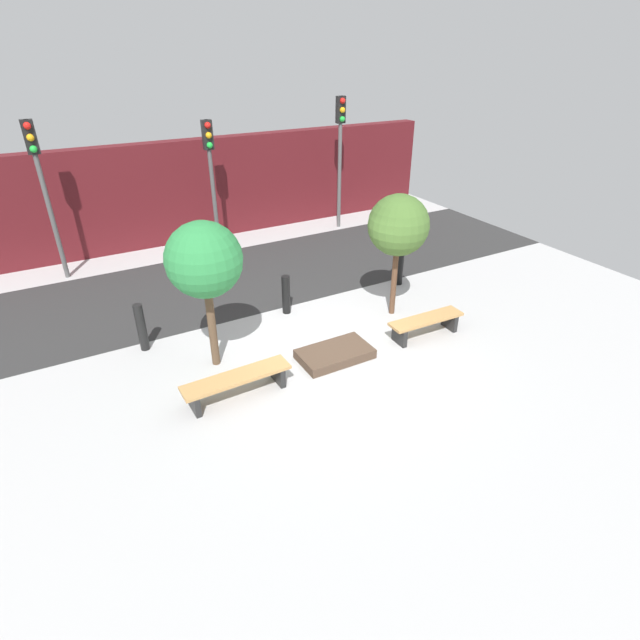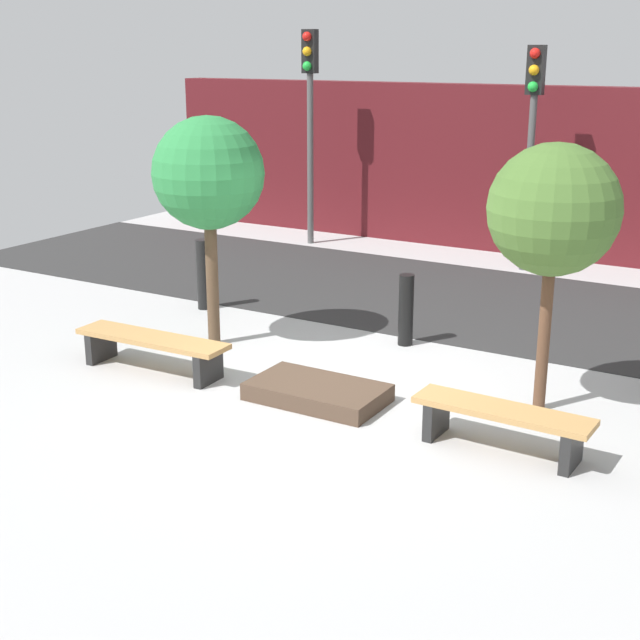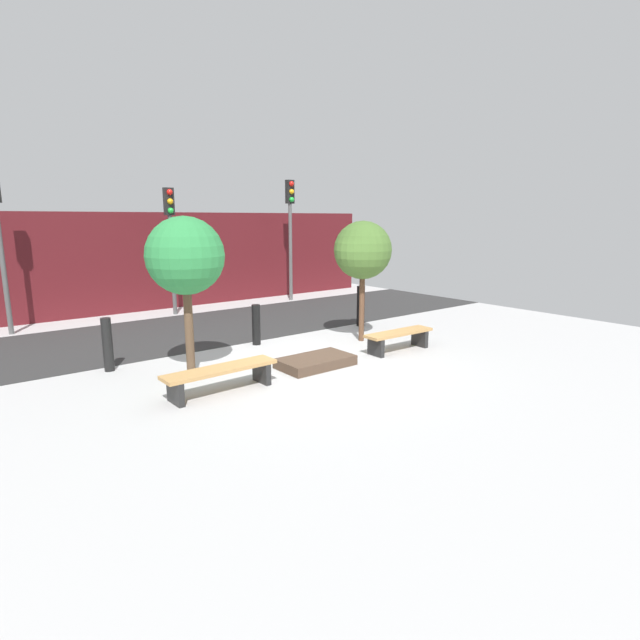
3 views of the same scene
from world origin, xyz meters
The scene contains 12 objects.
ground_plane centered at (0.00, 0.00, 0.00)m, with size 18.00×18.00×0.00m, color #ADADAD.
road_strip centered at (0.00, 4.40, 0.01)m, with size 18.00×4.17×0.01m, color #2C2C2C.
building_facade centered at (0.00, 8.10, 1.51)m, with size 16.20×0.50×3.03m, color #511419.
bench_left centered at (-2.14, -0.35, 0.32)m, with size 1.97×0.51×0.43m.
bench_right centered at (2.14, -0.35, 0.32)m, with size 1.72×0.47×0.44m.
planter_bed centered at (0.00, -0.15, 0.10)m, with size 1.46×0.84×0.19m, color #4B382A.
tree_behind_left_bench centered at (-2.14, 0.84, 2.18)m, with size 1.39×1.39×2.89m.
tree_behind_right_bench centered at (2.14, 0.84, 2.12)m, with size 1.33×1.33×2.80m.
bollard_far_left centered at (-3.25, 2.07, 0.51)m, with size 0.19×0.19×1.03m, color black.
bollard_left centered at (0.00, 2.07, 0.46)m, with size 0.19×0.19×0.93m, color black.
traffic_light_west centered at (-4.28, 6.77, 2.74)m, with size 0.28×0.27×3.99m.
traffic_light_mid_west centered at (0.00, 6.77, 2.56)m, with size 0.28×0.27×3.71m.
Camera 2 is at (4.60, -7.87, 3.67)m, focal length 50.00 mm.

